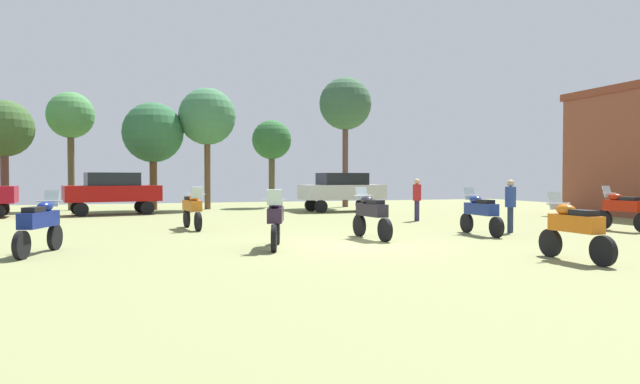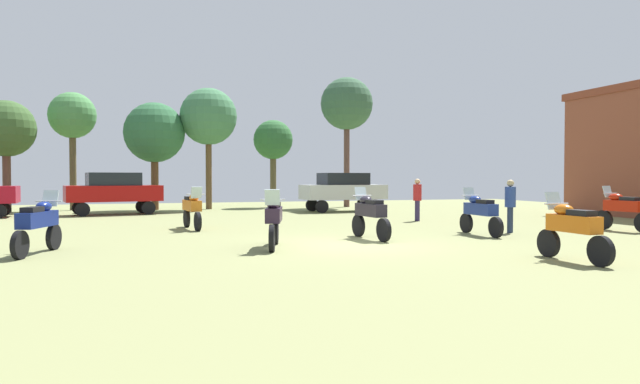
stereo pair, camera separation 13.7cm
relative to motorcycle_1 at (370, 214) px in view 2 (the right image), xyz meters
name	(u,v)px [view 2 (the right image)]	position (x,y,z in m)	size (l,w,h in m)	color
ground_plane	(349,245)	(-1.04, -1.09, -0.74)	(44.00, 52.00, 0.02)	olive
motorcycle_1	(370,214)	(0.00, 0.00, 0.00)	(0.62, 2.21, 1.49)	black
motorcycle_2	(38,223)	(-8.58, -0.75, -0.01)	(0.83, 2.21, 1.47)	black
motorcycle_4	(572,228)	(2.46, -5.31, -0.02)	(0.62, 2.12, 1.46)	black
motorcycle_5	(192,208)	(-4.68, 4.66, -0.01)	(0.68, 2.28, 1.47)	black
motorcycle_6	(274,219)	(-3.10, -1.22, 0.00)	(0.82, 2.20, 1.50)	black
motorcycle_8	(623,209)	(8.86, -0.25, 0.00)	(0.65, 2.15, 1.50)	black
motorcycle_9	(480,212)	(3.65, 0.04, -0.01)	(0.62, 2.27, 1.46)	black
car_1	(114,190)	(-7.68, 13.45, 0.44)	(4.57, 2.62, 2.00)	black
car_3	(343,189)	(3.58, 12.58, 0.44)	(4.41, 2.09, 2.00)	black
person_1	(417,196)	(4.34, 5.64, 0.27)	(0.38, 0.38, 1.72)	#31264C
person_2	(510,202)	(4.97, 0.36, 0.26)	(0.48, 0.48, 1.71)	#24304C
tree_1	(72,117)	(-9.97, 17.90, 4.28)	(2.47, 2.47, 6.35)	brown
tree_2	(347,105)	(5.28, 16.79, 5.36)	(3.12, 3.12, 7.72)	brown
tree_3	(154,133)	(-5.75, 16.94, 3.44)	(3.26, 3.26, 5.84)	brown
tree_4	(6,130)	(-12.88, 16.53, 3.43)	(2.82, 2.82, 5.63)	brown
tree_5	(273,141)	(1.05, 17.99, 3.20)	(2.34, 2.34, 5.19)	brown
tree_7	(208,117)	(-2.87, 16.79, 4.37)	(3.15, 3.15, 6.73)	brown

